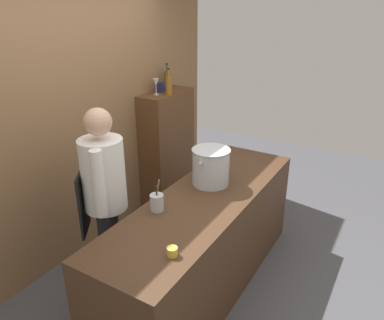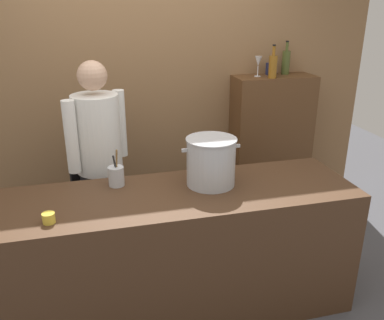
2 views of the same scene
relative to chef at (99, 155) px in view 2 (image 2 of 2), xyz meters
name	(u,v)px [view 2 (image 2 of 2)]	position (x,y,z in m)	size (l,w,h in m)	color
ground_plane	(179,306)	(0.46, -0.65, -0.96)	(8.00, 8.00, 0.00)	#4C4C51
brick_back_panel	(143,66)	(0.46, 0.75, 0.54)	(4.40, 0.10, 3.00)	olive
prep_counter	(178,253)	(0.46, -0.65, -0.51)	(2.34, 0.70, 0.90)	#472D1C
bar_cabinet	(270,147)	(1.65, 0.54, -0.27)	(0.76, 0.32, 1.39)	brown
chef	(99,155)	(0.00, 0.00, 0.00)	(0.46, 0.42, 1.66)	black
stockpot_large	(211,162)	(0.70, -0.57, 0.09)	(0.39, 0.33, 0.32)	#B7BABF
utensil_crock	(116,176)	(0.10, -0.44, 0.00)	(0.10, 0.10, 0.26)	#B7BABF
butter_jar	(49,218)	(-0.31, -0.85, -0.04)	(0.07, 0.07, 0.06)	yellow
wine_bottle_amber	(273,66)	(1.58, 0.44, 0.54)	(0.07, 0.07, 0.29)	#8C5919
wine_bottle_olive	(286,62)	(1.78, 0.60, 0.55)	(0.08, 0.08, 0.31)	#475123
wine_glass_short	(258,62)	(1.48, 0.55, 0.56)	(0.07, 0.07, 0.18)	silver
spice_tin_navy	(271,69)	(1.64, 0.59, 0.49)	(0.08, 0.08, 0.11)	navy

